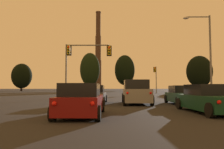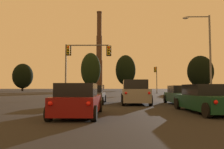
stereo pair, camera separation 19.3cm
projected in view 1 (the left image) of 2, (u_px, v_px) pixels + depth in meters
hatchback_left_lane_front at (94, 95)px, 17.46m from camera, size 1.95×4.12×1.44m
sedan_right_lane_second at (209, 99)px, 11.00m from camera, size 2.15×4.77×1.43m
hatchback_left_lane_second at (81, 101)px, 9.65m from camera, size 1.92×4.11×1.44m
suv_center_lane_front at (136, 92)px, 17.10m from camera, size 2.15×4.93×1.86m
sedan_right_lane_front at (183, 95)px, 16.59m from camera, size 2.11×4.75×1.43m
traffic_light_overhead_left at (81, 57)px, 25.37m from camera, size 5.49×0.50×6.32m
traffic_light_far_right at (156, 76)px, 50.38m from camera, size 0.78×0.50×6.16m
street_lamp at (206, 48)px, 23.43m from camera, size 2.98×0.36×9.09m
smokestack at (98, 59)px, 146.39m from camera, size 6.94×6.94×52.99m
treeline_far_right at (199, 72)px, 79.99m from camera, size 9.35×8.41×13.05m
treeline_center_right at (22, 76)px, 84.81m from camera, size 7.77×7.00×10.73m
treeline_center_left at (90, 69)px, 81.94m from camera, size 7.44×6.70×14.44m
treeline_far_left at (125, 70)px, 87.49m from camera, size 8.01×7.21×14.43m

